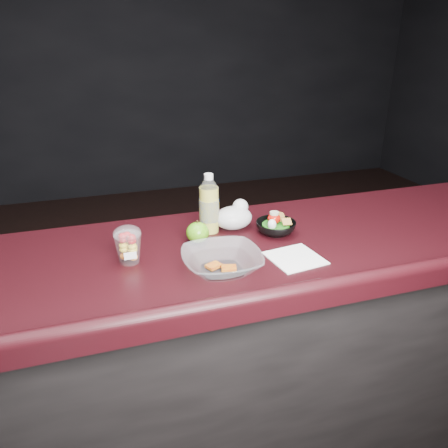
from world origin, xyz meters
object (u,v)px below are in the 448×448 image
at_px(green_apple, 198,233).
at_px(snack_bowl, 276,226).
at_px(takeout_bowl, 222,262).
at_px(lemonade_bottle, 209,208).
at_px(fruit_cup, 128,244).

height_order(green_apple, snack_bowl, green_apple).
xyz_separation_m(snack_bowl, takeout_bowl, (-0.27, -0.20, 0.00)).
distance_m(lemonade_bottle, takeout_bowl, 0.31).
height_order(lemonade_bottle, takeout_bowl, lemonade_bottle).
relative_size(lemonade_bottle, fruit_cup, 1.77).
bearing_deg(fruit_cup, lemonade_bottle, 26.52).
distance_m(green_apple, snack_bowl, 0.29).
distance_m(green_apple, takeout_bowl, 0.22).
relative_size(lemonade_bottle, takeout_bowl, 0.86).
bearing_deg(snack_bowl, lemonade_bottle, 157.74).
height_order(fruit_cup, takeout_bowl, fruit_cup).
bearing_deg(fruit_cup, green_apple, 17.11).
xyz_separation_m(lemonade_bottle, fruit_cup, (-0.31, -0.15, -0.03)).
relative_size(snack_bowl, takeout_bowl, 0.72).
bearing_deg(green_apple, snack_bowl, -2.53).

